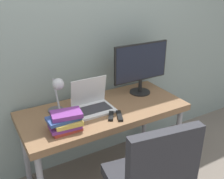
% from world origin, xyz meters
% --- Properties ---
extents(wall_back, '(8.00, 0.05, 2.60)m').
position_xyz_m(wall_back, '(0.00, 0.73, 1.30)').
color(wall_back, gray).
rests_on(wall_back, ground_plane).
extents(desk, '(1.47, 0.66, 0.76)m').
position_xyz_m(desk, '(0.00, 0.33, 0.69)').
color(desk, brown).
rests_on(desk, ground_plane).
extents(laptop, '(0.33, 0.26, 0.27)m').
position_xyz_m(laptop, '(-0.09, 0.37, 0.81)').
color(laptop, silver).
rests_on(laptop, desk).
extents(monitor, '(0.59, 0.21, 0.50)m').
position_xyz_m(monitor, '(0.48, 0.45, 1.04)').
color(monitor, black).
rests_on(monitor, desk).
extents(desk_lamp, '(0.14, 0.25, 0.35)m').
position_xyz_m(desk_lamp, '(-0.38, 0.39, 0.98)').
color(desk_lamp, '#4C4C51').
rests_on(desk_lamp, desk).
extents(office_chair, '(0.62, 0.63, 1.04)m').
position_xyz_m(office_chair, '(-0.05, -0.44, 0.58)').
color(office_chair, black).
rests_on(office_chair, ground_plane).
extents(book_stack, '(0.27, 0.19, 0.15)m').
position_xyz_m(book_stack, '(-0.41, 0.16, 0.83)').
color(book_stack, '#B2382D').
rests_on(book_stack, desk).
extents(tv_remote, '(0.10, 0.17, 0.02)m').
position_xyz_m(tv_remote, '(0.04, 0.13, 0.77)').
color(tv_remote, black).
rests_on(tv_remote, desk).
extents(media_remote, '(0.11, 0.14, 0.02)m').
position_xyz_m(media_remote, '(-0.02, 0.16, 0.77)').
color(media_remote, black).
rests_on(media_remote, desk).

